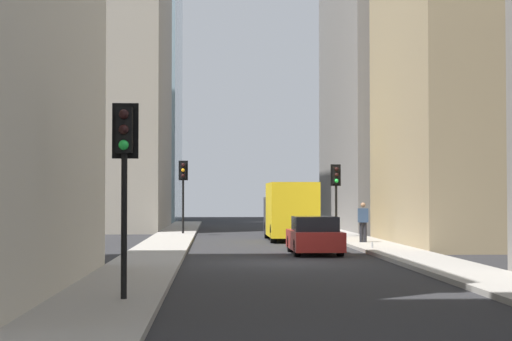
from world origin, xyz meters
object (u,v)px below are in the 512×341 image
delivery_truck (290,211)px  discarded_bottle (372,245)px  traffic_light_far_junction (183,180)px  traffic_light_foreground (124,154)px  traffic_light_midblock (336,183)px  pedestrian (363,220)px  sedan_red (314,236)px

delivery_truck → discarded_bottle: bearing=-164.2°
delivery_truck → traffic_light_far_junction: (5.60, 5.48, 1.66)m
delivery_truck → traffic_light_foreground: traffic_light_foreground is taller
delivery_truck → traffic_light_midblock: bearing=-67.7°
traffic_light_far_junction → pedestrian: size_ratio=2.30×
delivery_truck → traffic_light_far_junction: bearing=44.4°
sedan_red → traffic_light_far_junction: bearing=18.9°
sedan_red → traffic_light_midblock: traffic_light_midblock is taller
traffic_light_midblock → pedestrian: traffic_light_midblock is taller
sedan_red → traffic_light_far_junction: traffic_light_far_junction is taller
traffic_light_foreground → traffic_light_far_junction: (31.28, -0.05, 0.16)m
traffic_light_midblock → pedestrian: 5.74m
traffic_light_foreground → traffic_light_midblock: size_ratio=1.04×
traffic_light_far_junction → discarded_bottle: bearing=-151.0°
sedan_red → traffic_light_midblock: size_ratio=1.17×
traffic_light_far_junction → pedestrian: bearing=-140.2°
delivery_truck → traffic_light_foreground: bearing=167.9°
delivery_truck → traffic_light_far_junction: traffic_light_far_junction is taller
delivery_truck → pedestrian: bearing=-147.1°
delivery_truck → sedan_red: delivery_truck is taller
traffic_light_far_junction → discarded_bottle: traffic_light_far_junction is taller
delivery_truck → pedestrian: delivery_truck is taller
traffic_light_midblock → traffic_light_far_junction: 9.17m
delivery_truck → traffic_light_foreground: 26.32m
traffic_light_midblock → traffic_light_foreground: bearing=163.4°
traffic_light_foreground → sedan_red: bearing=-19.9°
traffic_light_midblock → sedan_red: bearing=167.9°
sedan_red → pedestrian: pedestrian is taller
sedan_red → discarded_bottle: sedan_red is taller
delivery_truck → pedestrian: (-4.45, -2.87, -0.36)m
delivery_truck → traffic_light_foreground: size_ratio=1.68×
traffic_light_foreground → traffic_light_midblock: bearing=-16.6°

